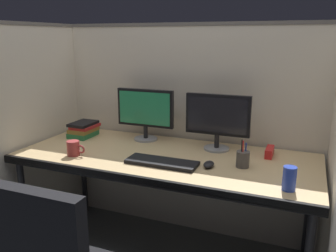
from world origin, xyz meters
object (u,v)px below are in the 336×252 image
object	(u,v)px
desk	(164,163)
coffee_mug	(74,148)
pen_cup	(243,159)
soda_can	(289,179)
red_stapler	(270,152)
monitor_right	(217,118)
keyboard_main	(162,162)
monitor_left	(145,111)
computer_mouse	(209,164)
book_stack	(84,129)

from	to	relation	value
desk	coffee_mug	xyz separation A→B (m)	(-0.54, -0.21, 0.10)
pen_cup	coffee_mug	bearing A→B (deg)	-169.28
soda_can	red_stapler	distance (m)	0.51
monitor_right	keyboard_main	xyz separation A→B (m)	(-0.23, -0.39, -0.20)
monitor_left	soda_can	world-z (taller)	monitor_left
red_stapler	monitor_right	bearing A→B (deg)	179.15
coffee_mug	monitor_right	bearing A→B (deg)	29.33
keyboard_main	soda_can	distance (m)	0.73
keyboard_main	red_stapler	bearing A→B (deg)	33.94
desk	monitor_left	world-z (taller)	monitor_left
keyboard_main	computer_mouse	size ratio (longest dim) A/B	4.48
keyboard_main	soda_can	xyz separation A→B (m)	(0.72, -0.10, 0.05)
monitor_left	keyboard_main	size ratio (longest dim) A/B	1.00
computer_mouse	book_stack	xyz separation A→B (m)	(-1.06, 0.27, 0.04)
pen_cup	book_stack	bearing A→B (deg)	170.98
monitor_left	coffee_mug	distance (m)	0.58
monitor_right	red_stapler	xyz separation A→B (m)	(0.35, -0.01, -0.19)
pen_cup	book_stack	xyz separation A→B (m)	(-1.24, 0.20, 0.01)
coffee_mug	soda_can	world-z (taller)	soda_can
red_stapler	coffee_mug	bearing A→B (deg)	-158.70
monitor_right	pen_cup	world-z (taller)	monitor_right
red_stapler	book_stack	bearing A→B (deg)	-177.50
monitor_left	pen_cup	size ratio (longest dim) A/B	2.60
keyboard_main	monitor_left	bearing A→B (deg)	126.14
desk	monitor_left	xyz separation A→B (m)	(-0.26, 0.27, 0.27)
desk	book_stack	distance (m)	0.77
monitor_left	soda_can	size ratio (longest dim) A/B	3.52
pen_cup	computer_mouse	bearing A→B (deg)	-156.83
desk	monitor_right	world-z (taller)	monitor_right
book_stack	red_stapler	bearing A→B (deg)	2.50
red_stapler	desk	bearing A→B (deg)	-158.94
desk	pen_cup	size ratio (longest dim) A/B	11.48
keyboard_main	red_stapler	xyz separation A→B (m)	(0.58, 0.39, 0.02)
computer_mouse	pen_cup	bearing A→B (deg)	23.17
coffee_mug	book_stack	bearing A→B (deg)	117.13
soda_can	book_stack	bearing A→B (deg)	164.10
keyboard_main	book_stack	size ratio (longest dim) A/B	1.91
monitor_right	soda_can	bearing A→B (deg)	-45.15
desk	computer_mouse	bearing A→B (deg)	-16.38
desk	monitor_right	distance (m)	0.46
monitor_right	keyboard_main	distance (m)	0.50
desk	pen_cup	distance (m)	0.51
pen_cup	red_stapler	bearing A→B (deg)	64.27
coffee_mug	red_stapler	distance (m)	1.25
coffee_mug	computer_mouse	bearing A→B (deg)	7.91
monitor_right	coffee_mug	xyz separation A→B (m)	(-0.81, -0.46, -0.17)
desk	book_stack	xyz separation A→B (m)	(-0.74, 0.18, 0.10)
pen_cup	monitor_left	bearing A→B (deg)	159.13
pen_cup	desk	bearing A→B (deg)	178.14
soda_can	red_stapler	world-z (taller)	soda_can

